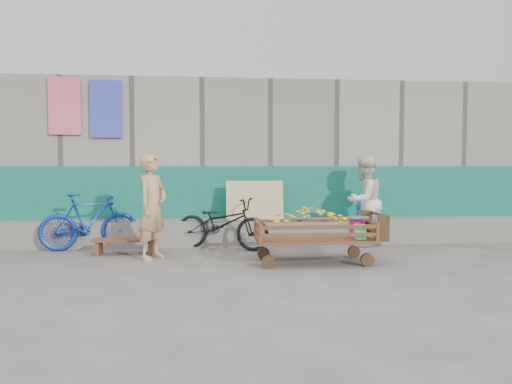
{
  "coord_description": "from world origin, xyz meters",
  "views": [
    {
      "loc": [
        -0.4,
        -5.71,
        1.36
      ],
      "look_at": [
        0.23,
        1.2,
        1.0
      ],
      "focal_mm": 32.0,
      "sensor_mm": 36.0,
      "label": 1
    }
  ],
  "objects": [
    {
      "name": "ground",
      "position": [
        0.0,
        0.0,
        0.0
      ],
      "size": [
        80.0,
        80.0,
        0.0
      ],
      "primitive_type": "plane",
      "color": "#57534F",
      "rests_on": "ground"
    },
    {
      "name": "bicycle_blue",
      "position": [
        -2.48,
        2.05,
        0.48
      ],
      "size": [
        1.64,
        0.76,
        0.95
      ],
      "primitive_type": "imported",
      "rotation": [
        0.0,
        0.0,
        1.78
      ],
      "color": "navy",
      "rests_on": "ground"
    },
    {
      "name": "bench",
      "position": [
        -1.82,
        1.59,
        0.18
      ],
      "size": [
        1.0,
        0.3,
        0.25
      ],
      "color": "#523316",
      "rests_on": "ground"
    },
    {
      "name": "vendor_man",
      "position": [
        -1.33,
        1.19,
        0.79
      ],
      "size": [
        0.6,
        0.69,
        1.58
      ],
      "primitive_type": "imported",
      "rotation": [
        0.0,
        0.0,
        1.09
      ],
      "color": "tan",
      "rests_on": "ground"
    },
    {
      "name": "child",
      "position": [
        2.19,
        2.05,
        0.43
      ],
      "size": [
        0.46,
        0.35,
        0.86
      ],
      "primitive_type": "imported",
      "rotation": [
        0.0,
        0.0,
        3.32
      ],
      "color": "#3065B8",
      "rests_on": "ground"
    },
    {
      "name": "bicycle_dark",
      "position": [
        -0.28,
        1.92,
        0.43
      ],
      "size": [
        1.75,
        1.19,
        0.87
      ],
      "primitive_type": "imported",
      "rotation": [
        0.0,
        0.0,
        1.16
      ],
      "color": "black",
      "rests_on": "ground"
    },
    {
      "name": "building_wall",
      "position": [
        -0.0,
        4.05,
        1.47
      ],
      "size": [
        12.0,
        3.5,
        3.0
      ],
      "color": "gray",
      "rests_on": "ground"
    },
    {
      "name": "woman",
      "position": [
        2.2,
        2.03,
        0.79
      ],
      "size": [
        0.97,
        0.92,
        1.58
      ],
      "primitive_type": "imported",
      "rotation": [
        0.0,
        0.0,
        3.71
      ],
      "color": "white",
      "rests_on": "ground"
    },
    {
      "name": "banana_cart",
      "position": [
        0.98,
        0.68,
        0.52
      ],
      "size": [
        1.81,
        0.83,
        0.77
      ],
      "color": "#523316",
      "rests_on": "ground"
    }
  ]
}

